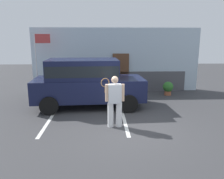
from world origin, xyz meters
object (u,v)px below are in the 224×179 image
Objects in this scene: parked_suv at (87,81)px; tennis_player_man at (115,101)px; potted_plant_by_porch at (168,88)px; flag_pole at (39,53)px.

parked_suv reaches higher than tennis_player_man.
tennis_player_man is 5.26m from potted_plant_by_porch.
potted_plant_by_porch is at bearing 22.34° from parked_suv.
flag_pole is (-3.62, 4.70, 1.30)m from tennis_player_man.
tennis_player_man is at bearing -125.03° from potted_plant_by_porch.
flag_pole is (-2.56, 2.34, 1.04)m from parked_suv.
parked_suv is at bearing -154.60° from potted_plant_by_porch.
parked_suv is 2.75× the size of tennis_player_man.
flag_pole reaches higher than potted_plant_by_porch.
tennis_player_man is (1.07, -2.35, -0.25)m from parked_suv.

